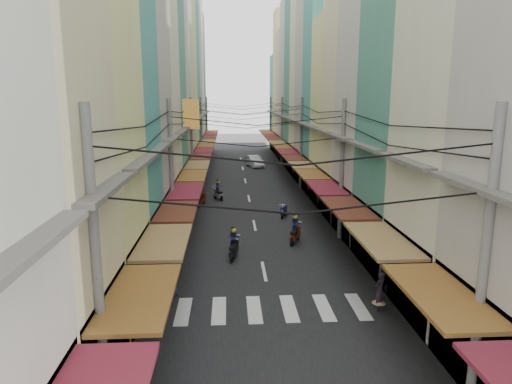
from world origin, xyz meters
name	(u,v)px	position (x,y,z in m)	size (l,w,h in m)	color
ground	(261,257)	(0.00, 0.00, 0.00)	(160.00, 160.00, 0.00)	slate
road	(246,185)	(0.00, 20.00, 0.01)	(10.00, 80.00, 0.02)	black
sidewalk_left	(178,185)	(-6.50, 20.00, 0.03)	(3.00, 80.00, 0.06)	gray
sidewalk_right	(313,184)	(6.50, 20.00, 0.03)	(3.00, 80.00, 0.06)	gray
crosswalk	(272,309)	(0.00, -6.00, 0.03)	(7.55, 2.40, 0.01)	silver
building_row_left	(152,78)	(-7.92, 16.56, 9.78)	(7.80, 67.67, 23.70)	beige
building_row_right	(341,83)	(7.92, 16.45, 9.41)	(7.80, 68.98, 22.59)	teal
utility_poles	(248,117)	(0.00, 15.01, 6.59)	(10.20, 66.13, 8.20)	gray
white_car	(255,167)	(1.45, 31.25, 0.00)	(4.63, 1.82, 1.63)	white
bicycle	(372,256)	(5.92, -0.11, 0.00)	(0.57, 1.51, 1.04)	black
moving_scooters	(244,218)	(-0.69, 6.12, 0.51)	(6.35, 15.57, 1.75)	black
parked_scooters	(375,273)	(4.93, -3.61, 0.46)	(12.71, 15.88, 1.00)	black
pedestrians	(185,230)	(-4.12, 1.97, 1.00)	(11.89, 15.58, 2.19)	#2A202B
market_umbrella	(413,230)	(6.99, -2.62, 2.17)	(2.33, 2.33, 2.46)	#B2B2B7
traffic_sign	(355,217)	(5.06, 0.48, 1.96)	(0.10, 0.59, 2.71)	gray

